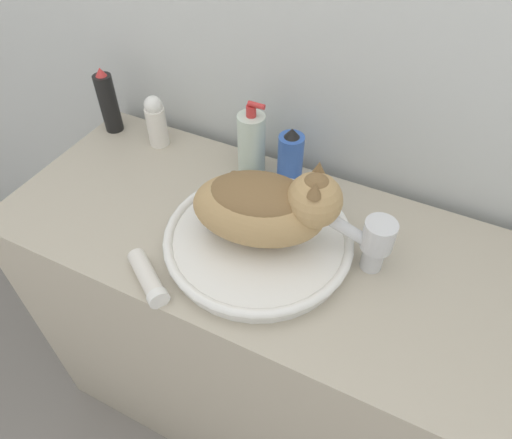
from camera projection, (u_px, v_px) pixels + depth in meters
The scene contains 10 objects.
wall_back at pixel (349, 17), 0.91m from camera, with size 8.00×0.05×2.40m.
vanity_counter at pixel (273, 341), 1.27m from camera, with size 1.25×0.51×0.84m.
sink_basin at pixel (258, 240), 0.94m from camera, with size 0.39×0.39×0.04m.
cat at pixel (267, 205), 0.87m from camera, with size 0.30×0.23×0.18m.
faucet at pixel (371, 240), 0.87m from camera, with size 0.16×0.07×0.14m.
hairspray_can_black at pixel (108, 102), 1.20m from camera, with size 0.05×0.05×0.18m.
soap_pump_bottle at pixel (251, 145), 1.07m from camera, with size 0.06×0.06×0.20m.
spray_bottle_trigger at pixel (290, 160), 1.05m from camera, with size 0.06×0.06×0.16m.
deodorant_stick at pixel (156, 121), 1.16m from camera, with size 0.05×0.05×0.14m.
cream_tube at pixel (148, 278), 0.88m from camera, with size 0.13×0.10×0.04m.
Camera 1 is at (0.24, -0.35, 1.57)m, focal length 32.00 mm.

